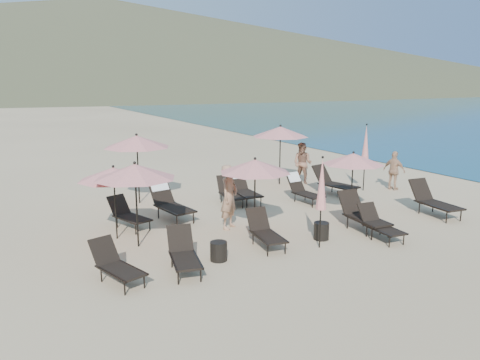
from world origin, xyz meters
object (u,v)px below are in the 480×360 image
umbrella_open_5 (114,174)px  beachgoer_b (303,163)px  lounger_3 (379,224)px  lounger_5 (433,200)px  lounger_10 (303,189)px  lounger_11 (334,182)px  side_table_1 (321,231)px  umbrella_open_3 (137,142)px  lounger_6 (128,214)px  umbrella_open_2 (353,159)px  lounger_0 (116,264)px  lounger_9 (243,187)px  umbrella_closed_0 (322,185)px  umbrella_open_4 (280,132)px  lounger_4 (362,214)px  lounger_7 (169,201)px  beachgoer_c (394,171)px  lounger_1 (184,253)px  umbrella_closed_1 (366,144)px  lounger_2 (265,231)px  beachgoer_a (229,197)px  umbrella_open_1 (255,166)px  side_table_0 (219,251)px  umbrella_open_0 (135,171)px

umbrella_open_5 → beachgoer_b: bearing=21.6°
lounger_3 → lounger_5: lounger_5 is taller
lounger_3 → lounger_10: lounger_10 is taller
lounger_11 → umbrella_open_5: 8.74m
side_table_1 → umbrella_open_3: bearing=118.1°
lounger_6 → umbrella_open_2: 7.14m
lounger_0 → lounger_9: lounger_9 is taller
lounger_0 → umbrella_closed_0: bearing=-21.2°
lounger_9 → umbrella_open_4: size_ratio=0.73×
lounger_4 → lounger_7: 5.90m
lounger_5 → beachgoer_c: beachgoer_c is taller
lounger_4 → umbrella_open_3: umbrella_open_3 is taller
lounger_1 → lounger_7: (1.12, 4.13, 0.15)m
lounger_5 → lounger_3: bearing=-158.5°
lounger_1 → beachgoer_c: bearing=31.7°
lounger_10 → lounger_11: 1.72m
umbrella_open_5 → beachgoer_c: umbrella_open_5 is taller
umbrella_closed_1 → lounger_3: bearing=-128.4°
lounger_9 → umbrella_open_2: bearing=-51.7°
lounger_0 → beachgoer_b: beachgoer_b is taller
lounger_2 → lounger_10: 4.86m
lounger_10 → lounger_7: bearing=171.7°
lounger_9 → umbrella_open_2: size_ratio=0.87×
lounger_10 → beachgoer_c: beachgoer_c is taller
lounger_7 → beachgoer_a: (1.22, -1.80, 0.38)m
umbrella_closed_0 → umbrella_open_3: bearing=113.2°
beachgoer_b → beachgoer_c: size_ratio=1.12×
lounger_1 → umbrella_open_1: 3.56m
lounger_4 → side_table_0: 4.69m
umbrella_closed_0 → beachgoer_a: (-1.33, 2.58, -0.73)m
lounger_3 → lounger_4: (0.07, 0.78, 0.08)m
umbrella_open_0 → umbrella_open_4: size_ratio=0.91×
beachgoer_a → lounger_1: bearing=-170.2°
lounger_0 → beachgoer_a: bearing=12.7°
side_table_1 → beachgoer_c: size_ratio=0.31×
umbrella_open_0 → umbrella_open_5: bearing=111.2°
umbrella_open_4 → side_table_1: 7.31m
lounger_4 → umbrella_closed_1: umbrella_closed_1 is taller
lounger_1 → lounger_3: (5.57, -0.42, -0.02)m
lounger_7 → umbrella_open_2: size_ratio=0.95×
lounger_1 → umbrella_open_1: (2.79, 1.61, 1.51)m
lounger_2 → beachgoer_a: 1.90m
lounger_1 → umbrella_open_5: 3.36m
lounger_1 → side_table_0: 0.99m
lounger_11 → umbrella_open_4: (-0.82, 2.51, 1.72)m
lounger_5 → beachgoer_c: (1.59, 3.25, 0.28)m
beachgoer_a → lounger_0: bearing=175.0°
lounger_11 → umbrella_open_3: umbrella_open_3 is taller
lounger_9 → umbrella_open_3: bearing=159.4°
umbrella_open_0 → umbrella_open_4: bearing=32.2°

